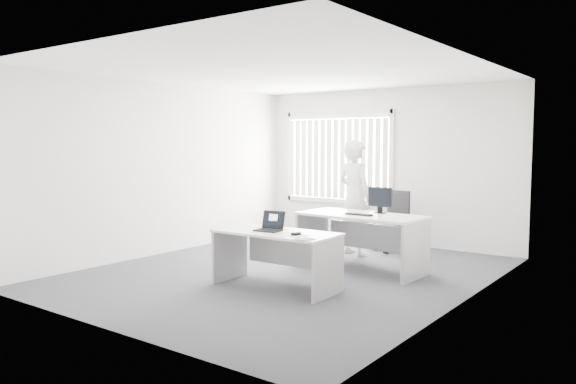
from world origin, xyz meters
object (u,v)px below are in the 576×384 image
Objects in this scene: desk_near at (276,247)px; person at (355,197)px; monitor at (380,200)px; desk_far at (361,230)px; office_chair at (393,232)px; laptop at (268,221)px.

person is (-0.25, 2.44, 0.42)m from desk_near.
desk_near is at bearing -105.21° from monitor.
desk_far is 0.52m from monitor.
person is at bearing -109.87° from office_chair.
desk_near is at bearing -100.95° from desk_far.
desk_far is at bearing -121.17° from monitor.
person is at bearing 141.46° from monitor.
person is at bearing 94.84° from desk_near.
desk_far is 5.76× the size of laptop.
monitor is at bearing 71.51° from desk_near.
person is 5.94× the size of laptop.
laptop is (-0.09, -0.05, 0.32)m from desk_near.
laptop is (-0.20, -3.15, 0.53)m from office_chair.
desk_near is at bearing 19.60° from laptop.
monitor is at bearing 63.36° from laptop.
person is at bearing 86.70° from laptop.
laptop reaches higher than desk_near.
monitor is at bearing -63.19° from office_chair.
desk_near is 0.85× the size of person.
person reaches higher than laptop.
office_chair is 1.58m from monitor.
person reaches higher than desk_near.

